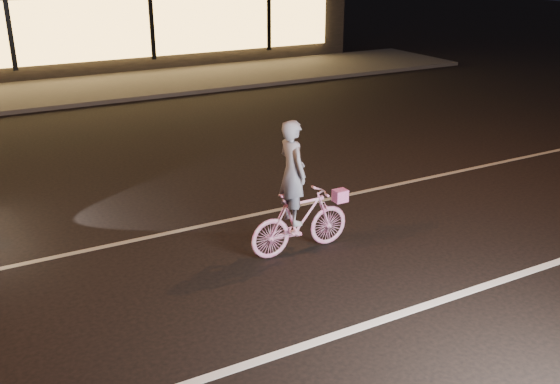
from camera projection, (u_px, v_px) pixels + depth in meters
ground at (182, 302)px, 7.66m from camera, size 90.00×90.00×0.00m
lane_stripe_near at (233, 369)px, 6.43m from camera, size 60.00×0.12×0.01m
lane_stripe_far at (135, 240)px, 9.29m from camera, size 60.00×0.10×0.01m
sidewalk at (26, 95)px, 18.26m from camera, size 30.00×4.00×0.12m
cyclist at (298, 207)px, 8.70m from camera, size 1.55×0.53×1.95m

